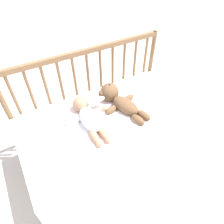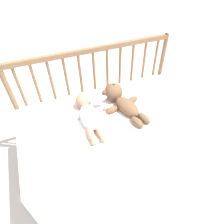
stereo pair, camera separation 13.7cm
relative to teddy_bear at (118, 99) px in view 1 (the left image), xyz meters
The scene contains 6 objects.
ground_plane 0.59m from the teddy_bear, 135.68° to the right, with size 12.00×12.00×0.00m, color silver.
crib_mattress 0.35m from the teddy_bear, 135.68° to the right, with size 1.28×0.71×0.51m.
crib_rail 0.30m from the teddy_bear, 112.03° to the left, with size 1.28×0.04×0.88m.
blanket 0.16m from the teddy_bear, 151.93° to the right, with size 0.84×0.57×0.01m.
teddy_bear is the anchor object (origin of this frame).
baby 0.27m from the teddy_bear, behind, with size 0.34×0.44×0.12m.
Camera 1 is at (-0.49, -0.84, 1.53)m, focal length 32.00 mm.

